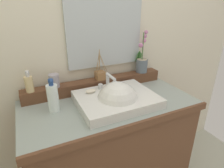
% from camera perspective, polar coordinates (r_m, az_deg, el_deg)
% --- Properties ---
extents(wall_back, '(2.93, 0.20, 2.44)m').
position_cam_1_polar(wall_back, '(1.49, -7.27, 12.46)').
color(wall_back, beige).
rests_on(wall_back, ground).
extents(vanity_cabinet, '(1.13, 0.57, 0.90)m').
position_cam_1_polar(vanity_cabinet, '(1.52, -0.65, -20.26)').
color(vanity_cabinet, brown).
rests_on(vanity_cabinet, ground).
extents(back_ledge, '(1.07, 0.09, 0.08)m').
position_cam_1_polar(back_ledge, '(1.43, -4.55, -0.06)').
color(back_ledge, brown).
rests_on(back_ledge, vanity_cabinet).
extents(sink_basin, '(0.50, 0.39, 0.29)m').
position_cam_1_polar(sink_basin, '(1.22, 1.58, -5.19)').
color(sink_basin, white).
rests_on(sink_basin, vanity_cabinet).
extents(soap_bar, '(0.07, 0.04, 0.02)m').
position_cam_1_polar(soap_bar, '(1.25, -6.49, -2.16)').
color(soap_bar, silver).
rests_on(soap_bar, sink_basin).
extents(potted_plant, '(0.10, 0.11, 0.33)m').
position_cam_1_polar(potted_plant, '(1.55, 8.99, 6.59)').
color(potted_plant, slate).
rests_on(potted_plant, back_ledge).
extents(soap_dispenser, '(0.05, 0.05, 0.14)m').
position_cam_1_polar(soap_dispenser, '(1.30, -23.80, 0.11)').
color(soap_dispenser, '#DDC188').
rests_on(soap_dispenser, back_ledge).
extents(tumbler_cup, '(0.07, 0.07, 0.09)m').
position_cam_1_polar(tumbler_cup, '(1.32, -17.09, 0.97)').
color(tumbler_cup, '#A199A5').
rests_on(tumbler_cup, back_ledge).
extents(reed_diffuser, '(0.09, 0.07, 0.23)m').
position_cam_1_polar(reed_diffuser, '(1.40, -3.61, 2.76)').
color(reed_diffuser, '#996A3E').
rests_on(reed_diffuser, back_ledge).
extents(lotion_bottle, '(0.07, 0.07, 0.21)m').
position_cam_1_polar(lotion_bottle, '(1.18, -17.44, -3.91)').
color(lotion_bottle, white).
rests_on(lotion_bottle, vanity_cabinet).
extents(mirror, '(0.58, 0.02, 0.60)m').
position_cam_1_polar(mirror, '(1.40, -2.04, 17.53)').
color(mirror, silver).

